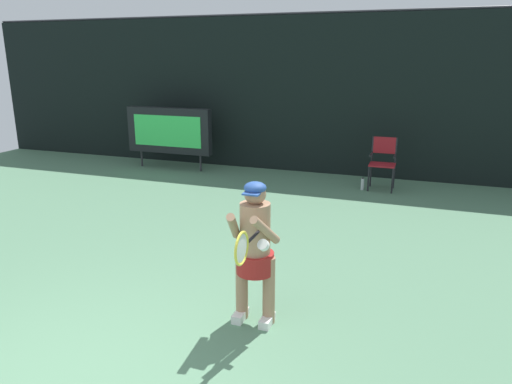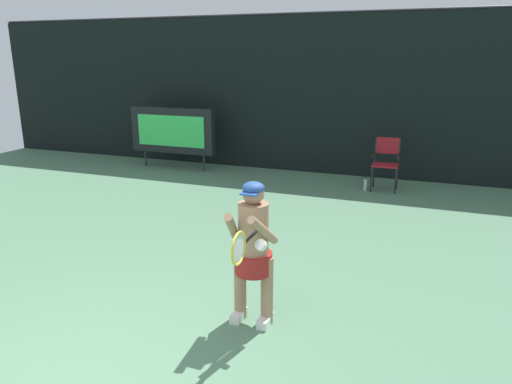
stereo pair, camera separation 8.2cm
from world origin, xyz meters
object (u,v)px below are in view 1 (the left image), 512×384
object	(u,v)px
scoreboard	(169,131)
tennis_player	(255,247)
umpire_chair	(383,160)
tennis_racket	(243,248)
water_bottle	(362,184)

from	to	relation	value
scoreboard	tennis_player	world-z (taller)	tennis_player
umpire_chair	tennis_racket	xyz separation A→B (m)	(-0.63, -6.39, 0.45)
umpire_chair	water_bottle	xyz separation A→B (m)	(-0.36, -0.21, -0.50)
umpire_chair	tennis_racket	bearing A→B (deg)	-95.66
scoreboard	water_bottle	size ratio (longest dim) A/B	8.30
umpire_chair	water_bottle	world-z (taller)	umpire_chair
scoreboard	umpire_chair	bearing A→B (deg)	-2.05
tennis_player	umpire_chair	bearing A→B (deg)	82.84
water_bottle	tennis_racket	xyz separation A→B (m)	(-0.27, -6.18, 0.95)
scoreboard	water_bottle	xyz separation A→B (m)	(4.76, -0.39, -0.82)
water_bottle	tennis_player	distance (m)	5.66
tennis_racket	water_bottle	bearing A→B (deg)	95.65
umpire_chair	water_bottle	bearing A→B (deg)	-150.26
water_bottle	umpire_chair	bearing A→B (deg)	29.74
tennis_player	water_bottle	bearing A→B (deg)	86.24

